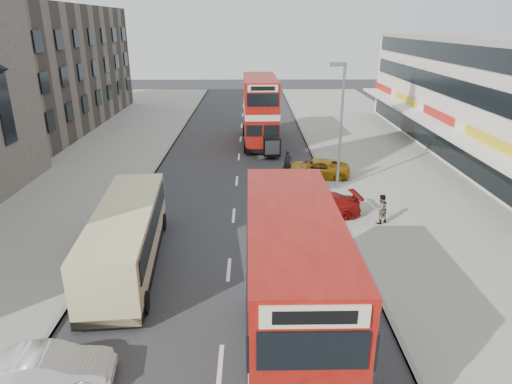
% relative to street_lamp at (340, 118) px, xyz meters
% --- Properties ---
extents(road_surface, '(12.00, 90.00, 0.01)m').
position_rel_street_lamp_xyz_m(road_surface, '(-6.52, 2.00, -4.78)').
color(road_surface, '#28282B').
rests_on(road_surface, ground).
extents(pavement_right, '(12.00, 90.00, 0.15)m').
position_rel_street_lamp_xyz_m(pavement_right, '(5.48, 2.00, -4.71)').
color(pavement_right, gray).
rests_on(pavement_right, ground).
extents(pavement_left, '(12.00, 90.00, 0.15)m').
position_rel_street_lamp_xyz_m(pavement_left, '(-18.52, 2.00, -4.71)').
color(pavement_left, gray).
rests_on(pavement_left, ground).
extents(kerb_left, '(0.20, 90.00, 0.16)m').
position_rel_street_lamp_xyz_m(kerb_left, '(-12.62, 2.00, -4.71)').
color(kerb_left, gray).
rests_on(kerb_left, ground).
extents(kerb_right, '(0.20, 90.00, 0.16)m').
position_rel_street_lamp_xyz_m(kerb_right, '(-0.42, 2.00, -4.71)').
color(kerb_right, gray).
rests_on(kerb_right, ground).
extents(brick_terrace, '(14.00, 28.00, 12.00)m').
position_rel_street_lamp_xyz_m(brick_terrace, '(-28.52, 20.00, 1.22)').
color(brick_terrace, '#66594C').
rests_on(brick_terrace, ground).
extents(street_lamp, '(1.00, 0.20, 8.12)m').
position_rel_street_lamp_xyz_m(street_lamp, '(0.00, 0.00, 0.00)').
color(street_lamp, slate).
rests_on(street_lamp, ground).
extents(bus_main, '(2.65, 9.42, 5.18)m').
position_rel_street_lamp_xyz_m(bus_main, '(-4.31, -16.26, -2.05)').
color(bus_main, black).
rests_on(bus_main, ground).
extents(bus_second, '(3.10, 10.36, 5.69)m').
position_rel_street_lamp_xyz_m(bus_second, '(-4.70, 12.69, -1.79)').
color(bus_second, black).
rests_on(bus_second, ground).
extents(coach, '(3.30, 9.87, 2.57)m').
position_rel_street_lamp_xyz_m(coach, '(-11.02, -9.56, -3.27)').
color(coach, black).
rests_on(coach, ground).
extents(car_left_front, '(3.87, 1.75, 1.23)m').
position_rel_street_lamp_xyz_m(car_left_front, '(-11.57, -16.75, -4.17)').
color(car_left_front, silver).
rests_on(car_left_front, ground).
extents(car_right_a, '(5.08, 2.63, 1.41)m').
position_rel_street_lamp_xyz_m(car_right_a, '(-1.88, -4.40, -4.08)').
color(car_right_a, maroon).
rests_on(car_right_a, ground).
extents(car_right_b, '(4.99, 2.69, 1.33)m').
position_rel_street_lamp_xyz_m(car_right_b, '(-1.02, 2.64, -4.12)').
color(car_right_b, orange).
rests_on(car_right_b, ground).
extents(pedestrian_near, '(0.73, 0.63, 1.66)m').
position_rel_street_lamp_xyz_m(pedestrian_near, '(1.42, -5.41, -3.81)').
color(pedestrian_near, gray).
rests_on(pedestrian_near, pavement_right).
extents(cyclist, '(0.62, 1.68, 2.01)m').
position_rel_street_lamp_xyz_m(cyclist, '(-2.97, 2.46, -4.11)').
color(cyclist, gray).
rests_on(cyclist, ground).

